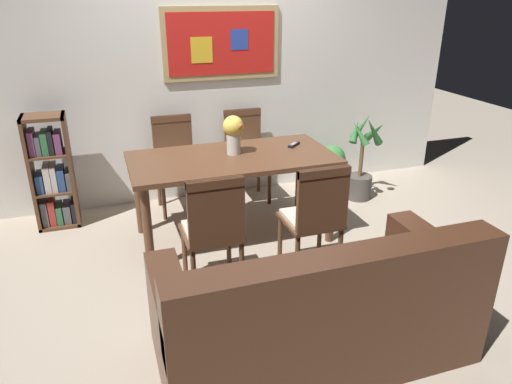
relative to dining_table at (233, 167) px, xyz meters
name	(u,v)px	position (x,y,z in m)	size (l,w,h in m)	color
ground_plane	(264,256)	(0.14, -0.41, -0.65)	(12.00, 12.00, 0.00)	tan
wall_back_with_painting	(215,68)	(0.14, 1.07, 0.65)	(5.20, 0.14, 2.60)	silver
dining_table	(233,167)	(0.00, 0.00, 0.00)	(1.69, 0.84, 0.74)	brown
dining_chair_far_right	(246,148)	(0.36, 0.81, -0.11)	(0.40, 0.41, 0.91)	brown
dining_chair_near_left	(213,225)	(-0.36, -0.77, -0.11)	(0.40, 0.41, 0.91)	brown
dining_chair_near_right	(316,213)	(0.39, -0.81, -0.11)	(0.40, 0.41, 0.91)	brown
dining_chair_far_left	(175,156)	(-0.35, 0.78, -0.11)	(0.40, 0.41, 0.91)	brown
leather_couch	(317,313)	(0.03, -1.60, -0.34)	(1.80, 0.84, 0.84)	#472819
bookshelf	(53,176)	(-1.46, 0.74, -0.18)	(0.36, 0.28, 1.03)	brown
potted_ivy	(332,167)	(1.34, 0.77, -0.42)	(0.30, 0.31, 0.47)	brown
potted_palm	(361,168)	(1.47, 0.40, -0.32)	(0.36, 0.36, 0.90)	#4C4742
flower_vase	(233,131)	(0.03, 0.06, 0.29)	(0.18, 0.17, 0.32)	beige
tv_remote	(294,145)	(0.59, 0.10, 0.10)	(0.15, 0.14, 0.02)	black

